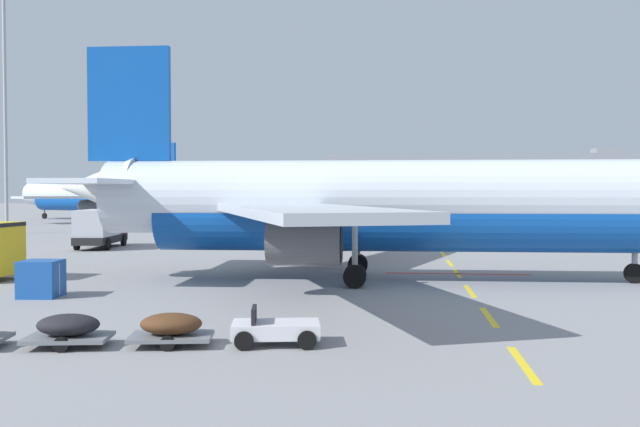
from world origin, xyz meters
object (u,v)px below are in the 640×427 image
airliner_mid_left (402,203)px  fuel_service_truck (322,227)px  baggage_train (121,329)px  uld_cargo_container (41,279)px  airliner_far_right (99,196)px  airliner_foreground (384,204)px  catering_truck (100,228)px  apron_light_mast_near (5,72)px

airliner_mid_left → fuel_service_truck: airliner_mid_left is taller
baggage_train → uld_cargo_container: uld_cargo_container is taller
airliner_far_right → fuel_service_truck: 64.33m
airliner_foreground → uld_cargo_container: bearing=-153.7°
catering_truck → uld_cargo_container: size_ratio=4.17×
airliner_far_right → uld_cargo_container: (32.48, -77.23, -3.08)m
airliner_foreground → fuel_service_truck: airliner_foreground is taller
airliner_mid_left → catering_truck: bearing=-117.5°
airliner_far_right → catering_truck: airliner_far_right is taller
airliner_foreground → uld_cargo_container: size_ratio=20.00×
fuel_service_truck → apron_light_mast_near: 41.74m
fuel_service_truck → airliner_foreground: bearing=-75.2°
catering_truck → baggage_train: (15.86, -33.62, -1.11)m
airliner_foreground → fuel_service_truck: (-5.53, 20.99, -2.30)m
airliner_foreground → airliner_far_right: (-47.16, 69.98, -0.07)m
catering_truck → uld_cargo_container: 26.38m
airliner_far_right → catering_truck: bearing=-65.5°
baggage_train → airliner_far_right: bearing=114.8°
airliner_mid_left → apron_light_mast_near: 54.61m
airliner_far_right → apron_light_mast_near: 38.27m
airliner_far_right → apron_light_mast_near: apron_light_mast_near is taller
baggage_train → airliner_mid_left: bearing=83.8°
airliner_mid_left → apron_light_mast_near: apron_light_mast_near is taller
airliner_foreground → baggage_train: 17.91m
airliner_mid_left → uld_cargo_container: bearing=-102.5°
fuel_service_truck → apron_light_mast_near: apron_light_mast_near is taller
baggage_train → airliner_foreground: bearing=65.0°
airliner_foreground → airliner_far_right: airliner_foreground is taller
airliner_far_right → apron_light_mast_near: size_ratio=1.16×
uld_cargo_container → airliner_mid_left: bearing=77.5°
airliner_foreground → baggage_train: size_ratio=2.97×
airliner_mid_left → airliner_far_right: airliner_far_right is taller
airliner_foreground → airliner_far_right: bearing=124.0°
uld_cargo_container → apron_light_mast_near: (-26.93, 41.92, 16.74)m
catering_truck → fuel_service_truck: (17.76, 3.31, 0.00)m
catering_truck → apron_light_mast_near: bearing=137.2°
airliner_foreground → uld_cargo_container: (-14.68, -7.24, -3.15)m
uld_cargo_container → apron_light_mast_near: bearing=122.7°
apron_light_mast_near → airliner_foreground: bearing=-39.8°
catering_truck → baggage_train: 37.19m
apron_light_mast_near → airliner_mid_left: bearing=35.3°
catering_truck → baggage_train: size_ratio=0.62×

